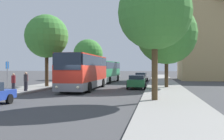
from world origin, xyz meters
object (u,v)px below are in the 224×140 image
bus_front (85,71)px  tree_right_near (155,13)px  bus_middle (106,71)px  parked_car_right_far (141,77)px  tree_left_far (47,36)px  parked_car_right_near (137,81)px  pedestrian_waiting_far (13,82)px  pedestrian_walking_back (26,81)px  pedestrian_waiting_near (26,81)px  tree_left_near (88,54)px  bus_stop_sign (7,73)px  tree_right_mid (167,34)px

bus_front → tree_right_near: (7.24, -8.90, 4.00)m
bus_middle → parked_car_right_far: 6.10m
bus_front → tree_left_far: size_ratio=1.44×
parked_car_right_near → parked_car_right_far: (-0.31, 14.24, -0.02)m
pedestrian_waiting_far → pedestrian_walking_back: (-0.34, 2.94, 0.01)m
bus_middle → pedestrian_waiting_far: bus_middle is taller
pedestrian_walking_back → bus_front: bearing=85.1°
bus_front → pedestrian_waiting_near: (-4.42, -4.12, -0.87)m
tree_left_far → tree_right_near: tree_right_near is taller
parked_car_right_far → tree_left_near: 13.04m
tree_left_near → bus_stop_sign: bearing=-89.1°
parked_car_right_far → pedestrian_waiting_near: 22.53m
parked_car_right_far → tree_left_near: bearing=-28.3°
pedestrian_waiting_far → parked_car_right_far: bearing=-83.3°
parked_car_right_near → tree_left_far: bearing=0.4°
parked_car_right_near → pedestrian_waiting_near: pedestrian_waiting_near is taller
parked_car_right_far → tree_right_near: bearing=98.2°
pedestrian_walking_back → tree_left_far: (0.44, 3.96, 4.84)m
bus_front → pedestrian_walking_back: size_ratio=7.01×
bus_middle → tree_right_near: bearing=-69.8°
pedestrian_waiting_near → bus_stop_sign: bearing=21.1°
tree_left_near → tree_left_far: 21.03m
pedestrian_walking_back → tree_left_far: size_ratio=0.21×
bus_middle → pedestrian_walking_back: bus_middle is taller
tree_left_near → tree_left_far: (0.66, -21.00, 0.91)m
bus_middle → tree_right_near: (7.55, -22.32, 4.18)m
parked_car_right_near → tree_right_mid: bearing=-171.3°
tree_right_near → pedestrian_waiting_far: bearing=162.9°
bus_stop_sign → tree_left_near: bearing=90.9°
parked_car_right_far → pedestrian_waiting_far: size_ratio=2.88×
bus_stop_sign → tree_right_near: bearing=-13.5°
bus_stop_sign → tree_left_far: (0.19, 7.71, 4.02)m
bus_front → bus_middle: bearing=90.2°
tree_right_mid → tree_left_near: bearing=125.0°
bus_front → tree_right_mid: (8.46, 2.70, 4.05)m
pedestrian_waiting_far → tree_left_near: size_ratio=0.22×
bus_stop_sign → tree_left_far: tree_left_far is taller
bus_stop_sign → tree_right_mid: bearing=32.4°
bus_front → tree_right_mid: tree_right_mid is taller
bus_stop_sign → pedestrian_waiting_near: size_ratio=1.55×
bus_middle → tree_right_mid: 14.48m
pedestrian_walking_back → tree_left_near: bearing=153.6°
tree_left_far → tree_right_near: 16.21m
tree_left_near → parked_car_right_far: bearing=-31.3°
bus_front → bus_stop_sign: bearing=-132.0°
bus_middle → parked_car_right_near: 12.63m
pedestrian_waiting_near → parked_car_right_near: bearing=165.6°
pedestrian_waiting_near → tree_right_near: tree_right_near is taller
parked_car_right_near → pedestrian_waiting_near: (-9.69, -6.25, 0.25)m
parked_car_right_near → pedestrian_waiting_near: bearing=31.3°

